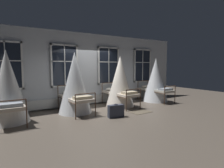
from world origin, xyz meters
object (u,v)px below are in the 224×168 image
at_px(cot_first, 7,87).
at_px(cot_third, 120,82).
at_px(suitcase_dark, 116,111).
at_px(cot_fourth, 156,80).
at_px(cot_second, 75,83).

height_order(cot_first, cot_third, cot_first).
relative_size(cot_third, suitcase_dark, 3.83).
xyz_separation_m(cot_first, cot_fourth, (6.57, 0.06, -0.05)).
distance_m(cot_second, suitcase_dark, 1.92).
bearing_deg(cot_fourth, cot_third, 89.11).
relative_size(cot_first, cot_third, 1.03).
distance_m(cot_second, cot_fourth, 4.32).
bearing_deg(cot_first, cot_third, -90.11).
height_order(cot_second, cot_third, cot_second).
height_order(cot_fourth, suitcase_dark, cot_fourth).
bearing_deg(suitcase_dark, cot_second, 133.33).
bearing_deg(cot_third, suitcase_dark, 138.82).
bearing_deg(suitcase_dark, cot_fourth, 32.67).
xyz_separation_m(cot_third, suitcase_dark, (-1.19, -1.43, -0.87)).
xyz_separation_m(cot_third, cot_fourth, (2.20, -0.01, -0.02)).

